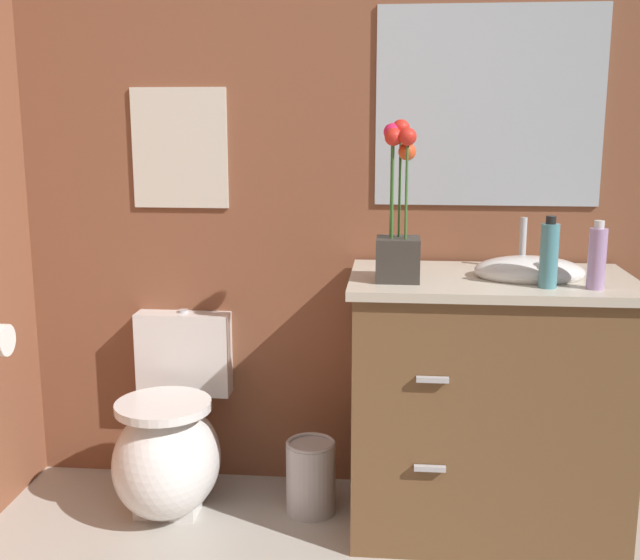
{
  "coord_description": "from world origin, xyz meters",
  "views": [
    {
      "loc": [
        0.05,
        -1.14,
        1.41
      ],
      "look_at": [
        -0.19,
        1.41,
        0.88
      ],
      "focal_mm": 44.23,
      "sensor_mm": 36.0,
      "label": 1
    }
  ],
  "objects_px": {
    "flower_vase": "(398,229)",
    "trash_bin": "(311,476)",
    "lotion_bottle": "(597,258)",
    "wall_poster": "(180,148)",
    "toilet": "(170,444)",
    "vanity_cabinet": "(487,401)",
    "wall_mirror": "(489,107)",
    "soap_bottle": "(549,255)"
  },
  "relations": [
    {
      "from": "toilet",
      "to": "vanity_cabinet",
      "type": "relative_size",
      "value": 0.64
    },
    {
      "from": "vanity_cabinet",
      "to": "soap_bottle",
      "type": "bearing_deg",
      "value": -46.28
    },
    {
      "from": "wall_poster",
      "to": "wall_mirror",
      "type": "bearing_deg",
      "value": 0.0
    },
    {
      "from": "lotion_bottle",
      "to": "wall_poster",
      "type": "xyz_separation_m",
      "value": [
        -1.42,
        0.45,
        0.31
      ]
    },
    {
      "from": "vanity_cabinet",
      "to": "toilet",
      "type": "bearing_deg",
      "value": 178.66
    },
    {
      "from": "wall_mirror",
      "to": "toilet",
      "type": "bearing_deg",
      "value": -166.63
    },
    {
      "from": "soap_bottle",
      "to": "wall_mirror",
      "type": "height_order",
      "value": "wall_mirror"
    },
    {
      "from": "flower_vase",
      "to": "lotion_bottle",
      "type": "height_order",
      "value": "flower_vase"
    },
    {
      "from": "soap_bottle",
      "to": "wall_mirror",
      "type": "xyz_separation_m",
      "value": [
        -0.15,
        0.45,
        0.45
      ]
    },
    {
      "from": "wall_poster",
      "to": "toilet",
      "type": "bearing_deg",
      "value": -90.0
    },
    {
      "from": "lotion_bottle",
      "to": "wall_poster",
      "type": "distance_m",
      "value": 1.52
    },
    {
      "from": "toilet",
      "to": "vanity_cabinet",
      "type": "distance_m",
      "value": 1.15
    },
    {
      "from": "vanity_cabinet",
      "to": "wall_poster",
      "type": "bearing_deg",
      "value": 165.4
    },
    {
      "from": "wall_poster",
      "to": "wall_mirror",
      "type": "distance_m",
      "value": 1.14
    },
    {
      "from": "flower_vase",
      "to": "trash_bin",
      "type": "bearing_deg",
      "value": 157.53
    },
    {
      "from": "soap_bottle",
      "to": "lotion_bottle",
      "type": "height_order",
      "value": "soap_bottle"
    },
    {
      "from": "vanity_cabinet",
      "to": "soap_bottle",
      "type": "relative_size",
      "value": 4.81
    },
    {
      "from": "soap_bottle",
      "to": "lotion_bottle",
      "type": "distance_m",
      "value": 0.14
    },
    {
      "from": "soap_bottle",
      "to": "flower_vase",
      "type": "bearing_deg",
      "value": 172.08
    },
    {
      "from": "wall_poster",
      "to": "flower_vase",
      "type": "bearing_deg",
      "value": -25.29
    },
    {
      "from": "trash_bin",
      "to": "wall_poster",
      "type": "height_order",
      "value": "wall_poster"
    },
    {
      "from": "soap_bottle",
      "to": "wall_poster",
      "type": "bearing_deg",
      "value": 160.63
    },
    {
      "from": "vanity_cabinet",
      "to": "lotion_bottle",
      "type": "relative_size",
      "value": 5.06
    },
    {
      "from": "toilet",
      "to": "trash_bin",
      "type": "bearing_deg",
      "value": 0.71
    },
    {
      "from": "toilet",
      "to": "flower_vase",
      "type": "bearing_deg",
      "value": -8.16
    },
    {
      "from": "toilet",
      "to": "flower_vase",
      "type": "xyz_separation_m",
      "value": [
        0.81,
        -0.12,
        0.82
      ]
    },
    {
      "from": "vanity_cabinet",
      "to": "wall_mirror",
      "type": "distance_m",
      "value": 1.03
    },
    {
      "from": "flower_vase",
      "to": "trash_bin",
      "type": "distance_m",
      "value": 0.98
    },
    {
      "from": "lotion_bottle",
      "to": "trash_bin",
      "type": "xyz_separation_m",
      "value": [
        -0.9,
        0.19,
        -0.86
      ]
    },
    {
      "from": "trash_bin",
      "to": "flower_vase",
      "type": "bearing_deg",
      "value": -22.47
    },
    {
      "from": "flower_vase",
      "to": "wall_mirror",
      "type": "height_order",
      "value": "wall_mirror"
    },
    {
      "from": "wall_mirror",
      "to": "trash_bin",
      "type": "bearing_deg",
      "value": -156.84
    },
    {
      "from": "flower_vase",
      "to": "vanity_cabinet",
      "type": "bearing_deg",
      "value": 15.96
    },
    {
      "from": "soap_bottle",
      "to": "wall_mirror",
      "type": "bearing_deg",
      "value": 108.56
    },
    {
      "from": "wall_poster",
      "to": "trash_bin",
      "type": "bearing_deg",
      "value": -26.86
    },
    {
      "from": "vanity_cabinet",
      "to": "lotion_bottle",
      "type": "height_order",
      "value": "lotion_bottle"
    },
    {
      "from": "toilet",
      "to": "wall_mirror",
      "type": "relative_size",
      "value": 0.86
    },
    {
      "from": "soap_bottle",
      "to": "lotion_bottle",
      "type": "bearing_deg",
      "value": -2.37
    },
    {
      "from": "toilet",
      "to": "wall_poster",
      "type": "height_order",
      "value": "wall_poster"
    },
    {
      "from": "lotion_bottle",
      "to": "trash_bin",
      "type": "bearing_deg",
      "value": 167.92
    },
    {
      "from": "toilet",
      "to": "lotion_bottle",
      "type": "distance_m",
      "value": 1.62
    },
    {
      "from": "lotion_bottle",
      "to": "trash_bin",
      "type": "height_order",
      "value": "lotion_bottle"
    }
  ]
}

